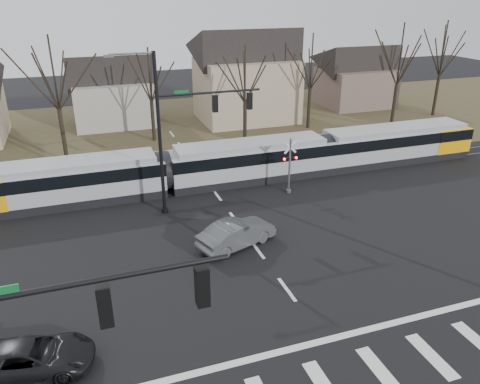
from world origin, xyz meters
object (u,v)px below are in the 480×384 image
object	(u,v)px
suv	(30,358)
rail_crossing_signal	(290,168)
tram	(248,160)
sedan	(237,234)

from	to	relation	value
suv	rail_crossing_signal	xyz separation A→B (m)	(16.39, 12.44, 1.23)
suv	tram	bearing A→B (deg)	-33.16
sedan	rail_crossing_signal	xyz separation A→B (m)	(5.95, 5.96, 1.11)
tram	sedan	world-z (taller)	tram
suv	rail_crossing_signal	distance (m)	20.61
sedan	rail_crossing_signal	size ratio (longest dim) A/B	1.24
tram	rail_crossing_signal	bearing A→B (deg)	-59.27
sedan	suv	distance (m)	12.29
sedan	suv	size ratio (longest dim) A/B	0.99
sedan	tram	bearing A→B (deg)	-44.61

